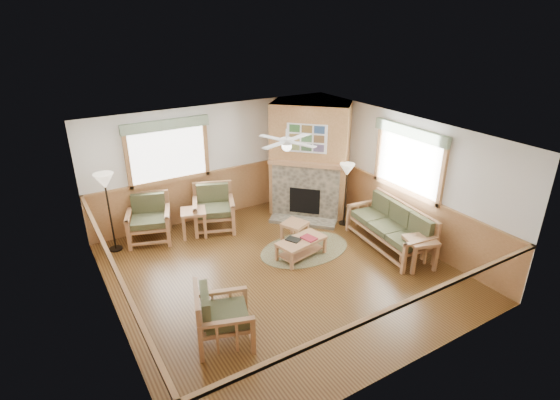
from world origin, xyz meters
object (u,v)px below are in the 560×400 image
armchair_back_left (149,219)px  end_table_chairs (194,223)px  coffee_table (301,248)px  floor_lamp_left (110,213)px  floor_lamp_right (346,194)px  sofa (389,227)px  armchair_left (224,315)px  end_table_sofa (419,253)px  footstool (295,231)px  armchair_back_right (214,209)px

armchair_back_left → end_table_chairs: (0.90, -0.29, -0.19)m
coffee_table → floor_lamp_left: bearing=133.3°
floor_lamp_right → sofa: bearing=-85.2°
armchair_left → end_table_sofa: (4.10, -0.05, -0.15)m
end_table_chairs → footstool: (1.80, -1.33, -0.10)m
end_table_chairs → floor_lamp_right: 3.49m
coffee_table → end_table_sofa: 2.31m
end_table_sofa → armchair_back_left: bearing=137.8°
floor_lamp_left → floor_lamp_right: bearing=-17.4°
end_table_chairs → footstool: bearing=-36.5°
armchair_back_left → end_table_sofa: (4.18, -3.79, -0.19)m
end_table_sofa → sofa: bearing=87.1°
armchair_back_left → armchair_back_right: size_ratio=0.99×
sofa → armchair_back_right: armchair_back_right is taller
armchair_back_right → floor_lamp_left: size_ratio=0.59×
armchair_back_left → end_table_chairs: 0.97m
footstool → end_table_chairs: bearing=143.5°
armchair_back_right → coffee_table: 2.33m
armchair_left → floor_lamp_right: 4.59m
sofa → coffee_table: bearing=-101.3°
coffee_table → floor_lamp_right: floor_lamp_right is taller
coffee_table → end_table_sofa: (1.77, -1.47, 0.10)m
sofa → armchair_back_left: armchair_back_left is taller
armchair_left → end_table_sofa: 4.11m
armchair_back_left → coffee_table: (2.41, -2.31, -0.29)m
armchair_left → end_table_chairs: size_ratio=1.52×
armchair_back_left → end_table_sofa: bearing=-23.2°
sofa → footstool: 2.01m
armchair_back_right → end_table_sofa: 4.51m
sofa → floor_lamp_left: floor_lamp_left is taller
armchair_back_left → floor_lamp_right: bearing=-1.9°
end_table_chairs → sofa: bearing=-38.2°
armchair_back_right → coffee_table: bearing=-43.5°
armchair_back_left → end_table_sofa: 5.64m
armchair_back_left → armchair_left: size_ratio=1.07×
footstool → armchair_back_right: bearing=132.8°
end_table_chairs → end_table_sofa: end_table_sofa is taller
armchair_left → end_table_chairs: armchair_left is taller
armchair_back_left → coffee_table: size_ratio=0.98×
sofa → armchair_left: bearing=-72.0°
armchair_left → end_table_chairs: bearing=4.6°
sofa → armchair_left: (-4.15, -0.83, -0.00)m
end_table_sofa → armchair_back_right: bearing=127.8°
sofa → coffee_table: size_ratio=1.99×
armchair_back_left → floor_lamp_left: (-0.76, -0.04, 0.36)m
armchair_back_left → armchair_back_right: armchair_back_right is taller
sofa → end_table_sofa: bearing=3.7°
floor_lamp_left → armchair_back_left: bearing=3.1°
coffee_table → end_table_sofa: size_ratio=1.65×
floor_lamp_left → floor_lamp_right: floor_lamp_left is taller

